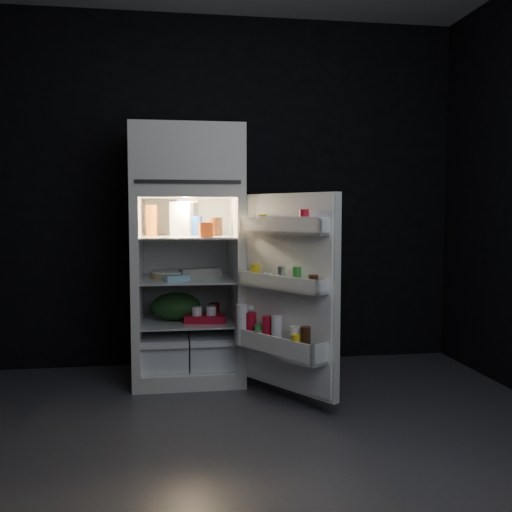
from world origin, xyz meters
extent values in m
cube|color=#45454A|center=(0.00, 0.00, 0.00)|extent=(4.00, 3.40, 0.00)
cube|color=black|center=(0.00, 1.70, 1.35)|extent=(4.00, 0.00, 2.70)
cube|color=black|center=(0.00, -1.70, 1.35)|extent=(4.00, 0.00, 2.70)
cube|color=white|center=(-0.15, 1.30, 0.05)|extent=(0.76, 0.70, 0.10)
cube|color=white|center=(-0.50, 1.30, 0.70)|extent=(0.05, 0.70, 1.20)
cube|color=white|center=(0.21, 1.30, 0.70)|extent=(0.05, 0.70, 1.20)
cube|color=white|center=(-0.15, 1.62, 0.70)|extent=(0.66, 0.05, 1.20)
cube|color=white|center=(-0.15, 1.30, 1.33)|extent=(0.76, 0.70, 0.06)
cube|color=white|center=(-0.15, 1.30, 1.57)|extent=(0.76, 0.70, 0.42)
cube|color=black|center=(-0.15, 0.95, 1.39)|extent=(0.68, 0.01, 0.02)
cube|color=white|center=(-0.47, 1.28, 0.70)|extent=(0.01, 0.65, 1.20)
cube|color=white|center=(0.18, 1.28, 0.70)|extent=(0.01, 0.65, 1.20)
cube|color=white|center=(-0.15, 1.28, 1.30)|extent=(0.66, 0.65, 0.01)
cube|color=white|center=(-0.15, 1.28, 0.10)|extent=(0.66, 0.65, 0.01)
cube|color=white|center=(-0.15, 1.28, 1.02)|extent=(0.65, 0.63, 0.01)
cube|color=white|center=(-0.15, 1.28, 0.72)|extent=(0.65, 0.63, 0.01)
cube|color=white|center=(-0.15, 1.28, 0.42)|extent=(0.65, 0.63, 0.01)
cube|color=white|center=(-0.31, 1.30, 0.22)|extent=(0.32, 0.59, 0.22)
cube|color=white|center=(0.02, 1.30, 0.22)|extent=(0.32, 0.59, 0.22)
cube|color=white|center=(-0.31, 0.97, 0.31)|extent=(0.32, 0.02, 0.03)
cube|color=white|center=(0.02, 0.97, 0.31)|extent=(0.32, 0.02, 0.03)
cube|color=#FFE5B2|center=(-0.15, 1.23, 1.28)|extent=(0.14, 0.14, 0.02)
cube|color=white|center=(0.46, 0.65, 0.70)|extent=(0.46, 0.66, 1.22)
cube|color=white|center=(0.44, 0.63, 0.70)|extent=(0.40, 0.60, 1.18)
cube|color=white|center=(0.40, 0.61, 1.07)|extent=(0.45, 0.62, 0.02)
cube|color=white|center=(0.38, 0.59, 1.11)|extent=(0.39, 0.58, 0.10)
cube|color=white|center=(0.59, 0.33, 1.11)|extent=(0.09, 0.07, 0.10)
cube|color=white|center=(0.22, 0.88, 1.11)|extent=(0.09, 0.07, 0.10)
cube|color=white|center=(0.40, 0.61, 0.73)|extent=(0.46, 0.62, 0.02)
cube|color=white|center=(0.37, 0.58, 0.77)|extent=(0.39, 0.58, 0.09)
cube|color=white|center=(0.58, 0.33, 0.77)|extent=(0.09, 0.07, 0.09)
cube|color=white|center=(0.22, 0.88, 0.77)|extent=(0.09, 0.07, 0.09)
cube|color=white|center=(0.38, 0.59, 0.33)|extent=(0.49, 0.64, 0.02)
cube|color=white|center=(0.33, 0.56, 0.38)|extent=(0.39, 0.58, 0.13)
cube|color=white|center=(0.57, 0.32, 0.38)|extent=(0.13, 0.09, 0.13)
cube|color=white|center=(0.20, 0.87, 0.38)|extent=(0.13, 0.09, 0.13)
cube|color=white|center=(0.40, 0.61, 1.16)|extent=(0.44, 0.60, 0.02)
cylinder|color=#B00F23|center=(0.50, 0.46, 1.15)|extent=(0.08, 0.08, 0.13)
cylinder|color=yellow|center=(0.31, 0.76, 1.13)|extent=(0.08, 0.08, 0.10)
cylinder|color=#331C0E|center=(0.54, 0.39, 0.79)|extent=(0.08, 0.08, 0.09)
cylinder|color=#338C33|center=(0.47, 0.50, 0.81)|extent=(0.07, 0.07, 0.13)
cylinder|color=silver|center=(0.40, 0.61, 0.81)|extent=(0.08, 0.08, 0.12)
cylinder|color=#8FC6DD|center=(0.33, 0.71, 0.78)|extent=(0.08, 0.08, 0.07)
cylinder|color=yellow|center=(0.27, 0.81, 0.81)|extent=(0.08, 0.08, 0.12)
cylinder|color=#331C0E|center=(0.50, 0.41, 0.44)|extent=(0.08, 0.08, 0.19)
cylinder|color=white|center=(0.46, 0.48, 0.43)|extent=(0.09, 0.09, 0.18)
cylinder|color=silver|center=(0.37, 0.61, 0.45)|extent=(0.09, 0.09, 0.22)
cylinder|color=#B00F23|center=(0.33, 0.68, 0.44)|extent=(0.09, 0.09, 0.21)
cylinder|color=#338C33|center=(0.28, 0.74, 0.41)|extent=(0.09, 0.09, 0.14)
cylinder|color=#B00F23|center=(0.24, 0.81, 0.44)|extent=(0.10, 0.10, 0.21)
cylinder|color=yellow|center=(0.45, 0.42, 0.41)|extent=(0.08, 0.08, 0.14)
cylinder|color=silver|center=(0.27, 0.69, 0.40)|extent=(0.08, 0.08, 0.12)
cylinder|color=white|center=(0.18, 0.82, 0.47)|extent=(0.10, 0.10, 0.26)
cylinder|color=white|center=(0.24, 0.81, 0.58)|extent=(0.05, 0.05, 0.02)
cube|color=white|center=(-0.18, 1.33, 1.15)|extent=(0.18, 0.18, 0.24)
cylinder|color=#1F4DAA|center=(-0.09, 1.35, 1.10)|extent=(0.13, 0.13, 0.14)
cylinder|color=#331C0E|center=(0.05, 1.27, 1.09)|extent=(0.10, 0.10, 0.13)
cylinder|color=orange|center=(-0.40, 1.36, 1.14)|extent=(0.11, 0.11, 0.22)
cube|color=#D24E18|center=(-0.03, 1.07, 1.08)|extent=(0.10, 0.08, 0.10)
cube|color=#9B9A8D|center=(-0.07, 1.25, 0.76)|extent=(0.30, 0.18, 0.07)
cylinder|color=tan|center=(-0.26, 1.33, 0.75)|extent=(0.37, 0.37, 0.04)
cube|color=#8FC6DD|center=(-0.23, 1.11, 0.75)|extent=(0.19, 0.14, 0.04)
cube|color=#F2EEC6|center=(0.03, 1.38, 0.75)|extent=(0.14, 0.13, 0.05)
ellipsoid|color=#193815|center=(-0.23, 1.29, 0.52)|extent=(0.43, 0.40, 0.20)
cube|color=#B00F23|center=(-0.03, 1.17, 0.45)|extent=(0.30, 0.20, 0.05)
cylinder|color=#B00F23|center=(0.06, 1.44, 0.47)|extent=(0.09, 0.09, 0.09)
cylinder|color=silver|center=(0.03, 1.42, 0.47)|extent=(0.08, 0.08, 0.09)
camera|label=1|loc=(-0.27, -2.78, 1.20)|focal=40.00mm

